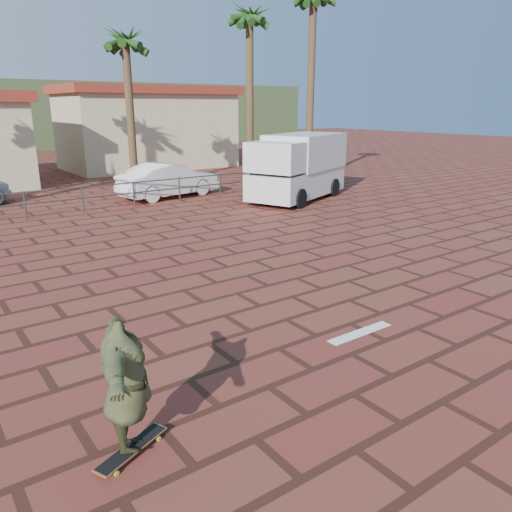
{
  "coord_description": "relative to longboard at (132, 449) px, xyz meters",
  "views": [
    {
      "loc": [
        -5.47,
        -6.63,
        3.84
      ],
      "look_at": [
        0.4,
        1.53,
        0.8
      ],
      "focal_mm": 35.0,
      "sensor_mm": 36.0,
      "label": 1
    }
  ],
  "objects": [
    {
      "name": "guardrail",
      "position": [
        3.81,
        13.9,
        0.6
      ],
      "size": [
        24.06,
        0.06,
        1.0
      ],
      "color": "#47494F",
      "rests_on": "ground"
    },
    {
      "name": "palm_far_right",
      "position": [
        15.81,
        14.9,
        8.43
      ],
      "size": [
        2.4,
        2.4,
        10.05
      ],
      "color": "brown",
      "rests_on": "ground"
    },
    {
      "name": "campervan",
      "position": [
        12.17,
        11.45,
        1.33
      ],
      "size": [
        5.62,
        3.97,
        2.69
      ],
      "rotation": [
        0.0,
        0.0,
        0.39
      ],
      "color": "silver",
      "rests_on": "ground"
    },
    {
      "name": "car_white",
      "position": [
        7.92,
        15.06,
        0.66
      ],
      "size": [
        4.7,
        2.32,
        1.48
      ],
      "primitive_type": "imported",
      "rotation": [
        0.0,
        0.0,
        1.74
      ],
      "color": "white",
      "rests_on": "ground"
    },
    {
      "name": "paint_stripe",
      "position": [
        4.51,
        0.7,
        -0.08
      ],
      "size": [
        1.4,
        0.22,
        0.01
      ],
      "primitive_type": "cube",
      "color": "white",
      "rests_on": "ground"
    },
    {
      "name": "skateboarder",
      "position": [
        0.0,
        0.0,
        0.81
      ],
      "size": [
        1.15,
        2.0,
        1.58
      ],
      "primitive_type": "imported",
      "rotation": [
        0.0,
        0.0,
        1.23
      ],
      "color": "#383B20",
      "rests_on": "longboard"
    },
    {
      "name": "building_east",
      "position": [
        11.81,
        25.9,
        2.46
      ],
      "size": [
        10.6,
        6.6,
        5.0
      ],
      "color": "beige",
      "rests_on": "ground"
    },
    {
      "name": "street_sign",
      "position": [
        12.64,
        13.9,
        1.32
      ],
      "size": [
        0.4,
        0.12,
        2.01
      ],
      "rotation": [
        0.0,
        0.0,
        -0.21
      ],
      "color": "gray",
      "rests_on": "ground"
    },
    {
      "name": "palm_center",
      "position": [
        7.31,
        17.4,
        6.28
      ],
      "size": [
        2.4,
        2.4,
        7.75
      ],
      "color": "brown",
      "rests_on": "ground"
    },
    {
      "name": "ground",
      "position": [
        3.81,
        1.9,
        -0.08
      ],
      "size": [
        120.0,
        120.0,
        0.0
      ],
      "primitive_type": "plane",
      "color": "brown",
      "rests_on": "ground"
    },
    {
      "name": "palm_right",
      "position": [
        12.81,
        15.9,
        7.5
      ],
      "size": [
        2.4,
        2.4,
        9.05
      ],
      "color": "brown",
      "rests_on": "ground"
    },
    {
      "name": "longboard",
      "position": [
        0.0,
        0.0,
        0.0
      ],
      "size": [
        0.99,
        0.6,
        0.1
      ],
      "rotation": [
        0.0,
        0.0,
        0.42
      ],
      "color": "olive",
      "rests_on": "ground"
    }
  ]
}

